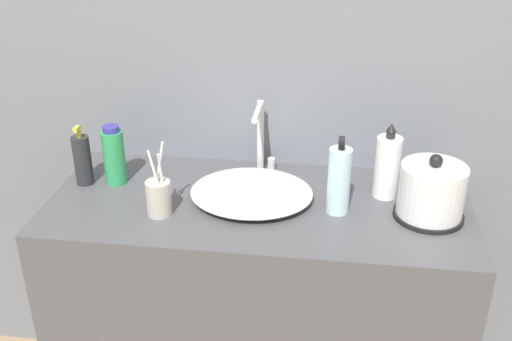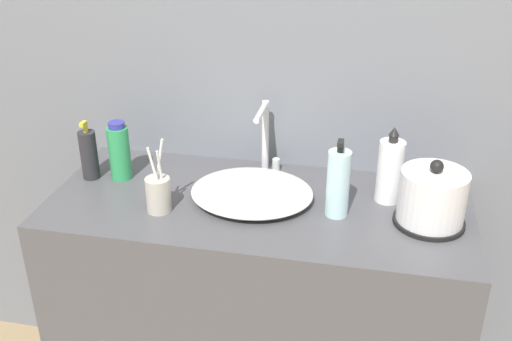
{
  "view_description": "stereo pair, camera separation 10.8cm",
  "coord_description": "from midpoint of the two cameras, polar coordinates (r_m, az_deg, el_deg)",
  "views": [
    {
      "loc": [
        0.19,
        -1.22,
        1.71
      ],
      "look_at": [
        -0.01,
        0.26,
        0.96
      ],
      "focal_mm": 42.0,
      "sensor_mm": 36.0,
      "label": 1
    },
    {
      "loc": [
        0.3,
        -1.2,
        1.71
      ],
      "look_at": [
        -0.01,
        0.26,
        0.96
      ],
      "focal_mm": 42.0,
      "sensor_mm": 36.0,
      "label": 2
    }
  ],
  "objects": [
    {
      "name": "faucet",
      "position": [
        1.83,
        2.63,
        3.46
      ],
      "size": [
        0.06,
        0.15,
        0.23
      ],
      "color": "silver",
      "rests_on": "vanity_counter"
    },
    {
      "name": "vanity_counter",
      "position": [
        1.96,
        1.81,
        -14.08
      ],
      "size": [
        1.2,
        0.53,
        0.86
      ],
      "color": "#4C4C51",
      "rests_on": "ground_plane"
    },
    {
      "name": "sink_basin",
      "position": [
        1.72,
        1.42,
        -2.09
      ],
      "size": [
        0.35,
        0.31,
        0.05
      ],
      "color": "silver",
      "rests_on": "vanity_counter"
    },
    {
      "name": "hand_cream_bottle",
      "position": [
        1.85,
        -11.25,
        1.76
      ],
      "size": [
        0.06,
        0.06,
        0.18
      ],
      "color": "#2D9956",
      "rests_on": "vanity_counter"
    },
    {
      "name": "electric_kettle",
      "position": [
        1.66,
        18.21,
        -2.73
      ],
      "size": [
        0.19,
        0.19,
        0.19
      ],
      "color": "black",
      "rests_on": "vanity_counter"
    },
    {
      "name": "mouthwash_bottle",
      "position": [
        1.87,
        -14.04,
        1.47
      ],
      "size": [
        0.05,
        0.05,
        0.19
      ],
      "color": "#28282D",
      "rests_on": "vanity_counter"
    },
    {
      "name": "lotion_bottle",
      "position": [
        1.63,
        9.72,
        -1.22
      ],
      "size": [
        0.06,
        0.06,
        0.23
      ],
      "color": "silver",
      "rests_on": "vanity_counter"
    },
    {
      "name": "toothbrush_cup",
      "position": [
        1.66,
        -7.45,
        -2.22
      ],
      "size": [
        0.07,
        0.07,
        0.21
      ],
      "color": "#B7B2A8",
      "rests_on": "vanity_counter"
    },
    {
      "name": "shampoo_bottle",
      "position": [
        1.73,
        14.4,
        -0.01
      ],
      "size": [
        0.07,
        0.07,
        0.23
      ],
      "color": "white",
      "rests_on": "vanity_counter"
    },
    {
      "name": "wall_back",
      "position": [
        1.82,
        3.83,
        13.44
      ],
      "size": [
        6.0,
        0.04,
        2.6
      ],
      "color": "slate",
      "rests_on": "ground_plane"
    }
  ]
}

